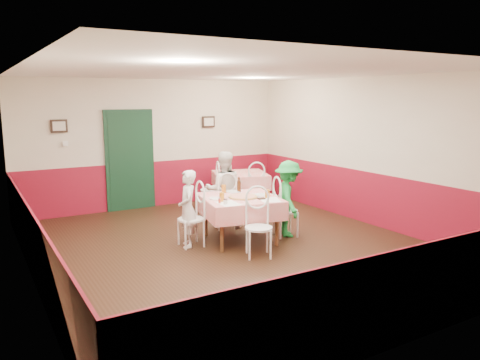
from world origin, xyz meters
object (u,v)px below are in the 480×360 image
chair_far (225,204)px  glass_b (267,194)px  wallet (262,198)px  main_table (240,219)px  second_table (240,190)px  diner_right (289,199)px  chair_second_a (210,190)px  glass_c (224,189)px  beer_bottle (239,185)px  chair_left (191,219)px  diner_far (224,190)px  glass_a (222,197)px  chair_second_b (258,193)px  chair_near (259,228)px  pizza (243,197)px  chair_right (286,211)px  diner_left (188,209)px

chair_far → glass_b: same height
chair_far → wallet: bearing=104.4°
main_table → second_table: bearing=59.4°
chair_far → diner_right: 1.26m
chair_second_a → glass_c: (-0.61, -1.74, 0.38)m
beer_bottle → chair_left: bearing=-168.5°
beer_bottle → diner_far: bearing=92.9°
beer_bottle → diner_far: size_ratio=0.17×
glass_b → glass_a: bearing=169.0°
chair_second_b → main_table: bearing=-113.2°
chair_near → diner_right: bearing=56.5°
chair_left → diner_right: (1.72, -0.33, 0.22)m
wallet → chair_far: bearing=103.8°
chair_near → chair_second_b: size_ratio=1.00×
chair_second_b → pizza: size_ratio=1.91×
second_table → glass_b: bearing=-110.8°
pizza → chair_far: bearing=81.0°
diner_right → pizza: bearing=107.3°
glass_c → diner_far: size_ratio=0.10×
chair_right → glass_a: 1.32m
chair_second_b → wallet: 2.09m
pizza → diner_far: diner_far is taller
chair_left → chair_near: size_ratio=1.00×
main_table → glass_b: size_ratio=8.75×
second_table → chair_far: (-1.13, -1.35, 0.08)m
chair_second_b → diner_far: 1.28m
pizza → glass_b: glass_b is taller
chair_far → chair_near: bearing=90.5°
second_table → chair_second_b: bearing=-90.0°
chair_second_a → pizza: 2.34m
chair_left → pizza: chair_left is taller
second_table → chair_second_b: chair_second_b is taller
pizza → diner_left: (-0.90, 0.24, -0.15)m
chair_near → chair_second_b: bearing=81.4°
chair_left → diner_right: 1.76m
glass_b → glass_c: glass_c is taller
main_table → chair_far: size_ratio=1.36×
chair_second_b → glass_a: (-1.72, -1.59, 0.38)m
chair_far → chair_second_b: size_ratio=1.00×
second_table → glass_c: glass_c is taller
diner_left → beer_bottle: bearing=119.8°
chair_far → glass_b: size_ratio=6.46×
second_table → pizza: pizza is taller
main_table → glass_a: glass_a is taller
glass_c → beer_bottle: bearing=-15.8°
main_table → glass_c: glass_c is taller
chair_second_a → chair_second_b: same height
chair_far → diner_right: diner_right is taller
second_table → glass_c: (-1.36, -1.74, 0.46)m
glass_c → diner_left: 0.88m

